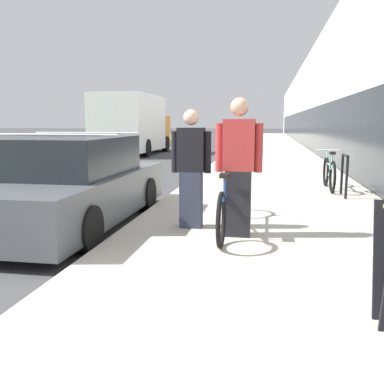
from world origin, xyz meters
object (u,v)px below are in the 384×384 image
at_px(bike_rack_hoop, 344,171).
at_px(parked_sedan_curbside, 75,186).
at_px(cruiser_bike_nearest, 329,173).
at_px(tandem_bicycle, 229,203).
at_px(person_rider, 239,168).
at_px(moving_truck, 133,125).
at_px(person_bystander, 191,169).

xyz_separation_m(bike_rack_hoop, parked_sedan_curbside, (-4.44, -2.64, -0.02)).
distance_m(bike_rack_hoop, cruiser_bike_nearest, 0.93).
bearing_deg(cruiser_bike_nearest, tandem_bicycle, -115.34).
distance_m(tandem_bicycle, person_rider, 0.64).
relative_size(parked_sedan_curbside, moving_truck, 0.67).
bearing_deg(parked_sedan_curbside, tandem_bicycle, -8.58).
xyz_separation_m(person_bystander, cruiser_bike_nearest, (2.38, 3.89, -0.46)).
xyz_separation_m(tandem_bicycle, bike_rack_hoop, (2.01, 3.00, 0.15)).
distance_m(cruiser_bike_nearest, parked_sedan_curbside, 5.55).
distance_m(person_bystander, bike_rack_hoop, 3.93).
relative_size(person_rider, moving_truck, 0.27).
distance_m(bike_rack_hoop, parked_sedan_curbside, 5.16).
relative_size(person_bystander, cruiser_bike_nearest, 0.95).
relative_size(tandem_bicycle, person_rider, 1.46).
bearing_deg(tandem_bicycle, parked_sedan_curbside, 171.42).
bearing_deg(tandem_bicycle, person_bystander, 178.45).
xyz_separation_m(parked_sedan_curbside, moving_truck, (-3.80, 14.78, 0.85)).
height_order(tandem_bicycle, person_bystander, person_bystander).
relative_size(bike_rack_hoop, parked_sedan_curbside, 0.19).
relative_size(tandem_bicycle, moving_truck, 0.39).
bearing_deg(person_bystander, moving_truck, 110.63).
bearing_deg(person_rider, bike_rack_hoop, 60.80).
bearing_deg(moving_truck, bike_rack_hoop, -55.85).
height_order(tandem_bicycle, bike_rack_hoop, tandem_bicycle).
bearing_deg(moving_truck, tandem_bicycle, -67.66).
height_order(parked_sedan_curbside, moving_truck, moving_truck).
bearing_deg(parked_sedan_curbside, person_bystander, -10.50).
height_order(person_bystander, parked_sedan_curbside, person_bystander).
bearing_deg(bike_rack_hoop, person_rider, -119.20).
distance_m(person_rider, parked_sedan_curbside, 2.70).
xyz_separation_m(person_bystander, moving_truck, (-5.70, 15.13, 0.52)).
distance_m(person_bystander, cruiser_bike_nearest, 4.58).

